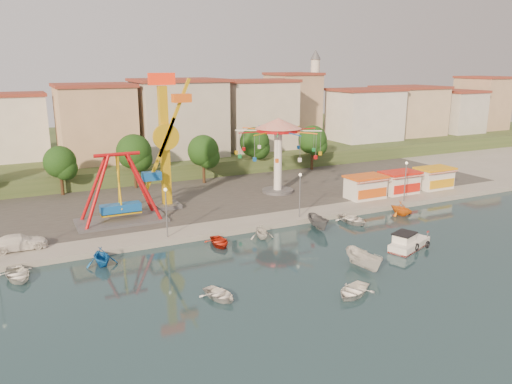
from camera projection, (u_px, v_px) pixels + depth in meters
ground at (297, 274)px, 44.28m from camera, size 200.00×200.00×0.00m
quay_deck at (136, 157)px, 98.10m from camera, size 200.00×100.00×0.60m
asphalt_pad at (188, 192)px, 70.21m from camera, size 90.00×28.00×0.01m
hill_terrace at (130, 148)px, 102.15m from camera, size 200.00×60.00×3.00m
pirate_ship_ride at (119, 189)px, 56.19m from camera, size 10.00×5.00×8.00m
kamikaze_tower at (167, 145)px, 60.71m from camera, size 4.83×3.10×16.50m
wave_swinger at (278, 139)px, 68.35m from camera, size 11.60×11.60×10.40m
booth_left at (365, 187)px, 66.76m from camera, size 5.40×3.78×3.08m
booth_mid at (400, 182)px, 69.31m from camera, size 5.40×3.78×3.08m
booth_right at (434, 178)px, 72.07m from camera, size 5.40×3.78×3.08m
lamp_post_1 at (167, 214)px, 51.40m from camera, size 0.14×0.14×5.00m
lamp_post_2 at (300, 196)px, 58.23m from camera, size 0.14×0.14×5.00m
lamp_post_3 at (405, 183)px, 65.06m from camera, size 0.14×0.14×5.00m
tree_1 at (60, 162)px, 67.66m from camera, size 4.35×4.35×6.80m
tree_2 at (134, 152)px, 71.38m from camera, size 5.02×5.02×7.85m
tree_3 at (203, 151)px, 74.48m from camera, size 4.68×4.68×7.32m
tree_4 at (255, 142)px, 81.30m from camera, size 4.86×4.86×7.60m
tree_5 at (313, 140)px, 84.00m from camera, size 4.83×4.83×7.54m
building_1 at (13, 135)px, 78.02m from camera, size 12.33×9.01×8.63m
building_2 at (98, 122)px, 83.81m from camera, size 11.95×9.28×11.23m
building_3 at (183, 126)px, 87.21m from camera, size 12.59×10.50×9.20m
building_4 at (244, 120)px, 95.91m from camera, size 10.75×9.23×9.24m
building_5 at (309, 113)px, 99.72m from camera, size 12.77×10.96×11.21m
building_6 at (361, 108)px, 103.25m from camera, size 8.23×8.98×12.36m
building_7 at (389, 113)px, 113.06m from camera, size 11.59×10.93×8.76m
building_8 at (457, 104)px, 112.86m from camera, size 12.84×9.28×12.58m
building_9 at (488, 108)px, 121.45m from camera, size 12.95×9.17×9.21m
minaret at (315, 92)px, 103.47m from camera, size 2.80×2.80×18.00m
cabin_motorboat at (408, 244)px, 50.37m from camera, size 5.65×3.79×1.86m
rowboat_a at (220, 295)px, 39.57m from camera, size 3.27×3.93×0.70m
rowboat_b at (353, 291)px, 40.14m from camera, size 4.62×4.13×0.79m
skiff at (364, 260)px, 45.20m from camera, size 1.91×4.59×1.74m
van at (19, 242)px, 48.34m from camera, size 5.17×2.13×1.50m
moored_boat_0 at (17, 275)px, 43.16m from camera, size 3.54×4.52×0.85m
moored_boat_1 at (101, 256)px, 46.08m from camera, size 3.05×3.47×1.74m
moored_boat_3 at (219, 242)px, 51.22m from camera, size 2.80×3.73×0.73m
moored_boat_4 at (261, 232)px, 53.20m from camera, size 2.88×3.22×1.54m
moored_boat_5 at (318, 222)px, 56.27m from camera, size 1.97×4.18×1.56m
moored_boat_6 at (353, 219)px, 58.42m from camera, size 3.45×4.52×0.87m
moored_boat_7 at (401, 208)px, 61.43m from camera, size 3.22×3.61×1.73m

